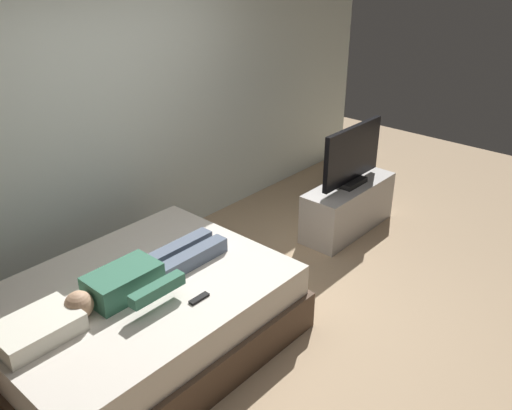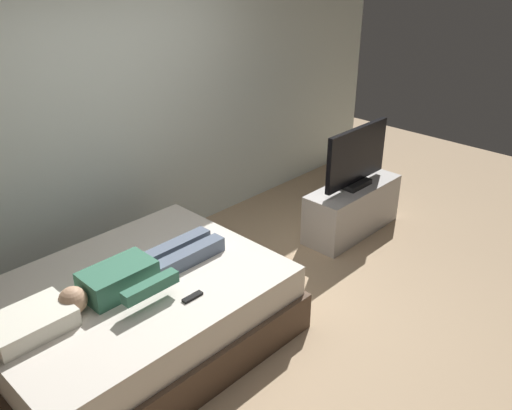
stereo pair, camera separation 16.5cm
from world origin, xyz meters
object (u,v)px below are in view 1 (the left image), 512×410
Objects in this scene: person at (141,276)px; tv_stand at (348,207)px; tv at (352,157)px; pillow at (37,329)px; remote at (199,298)px; bed at (139,318)px.

tv_stand is (2.45, -0.09, -0.37)m from person.
tv is (2.45, -0.09, 0.16)m from person.
person is 1.15× the size of tv_stand.
pillow is 3.20× the size of remote.
bed is 2.54m from tv.
bed reaches higher than tv_stand.
person is 0.44m from remote.
pillow is 0.55× the size of tv.
remote is at bearing -172.24° from tv.
bed is 1.86× the size of tv_stand.
remote is at bearing -69.53° from person.
pillow is 3.19m from tv.
person is at bearing 110.47° from remote.
pillow is 0.38× the size of person.
person reaches higher than bed.
tv reaches higher than tv_stand.
bed is 0.56m from remote.
tv is (2.30, 0.31, 0.24)m from remote.
person is (0.73, -0.04, 0.02)m from pillow.
remote is (0.15, -0.40, -0.07)m from person.
tv reaches higher than pillow.
pillow is (-0.70, -0.00, 0.34)m from bed.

